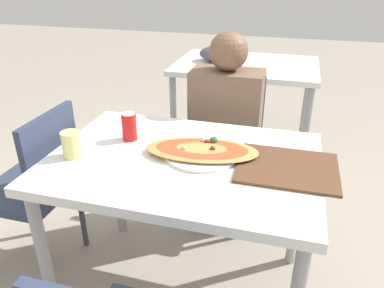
# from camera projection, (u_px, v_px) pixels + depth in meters

# --- Properties ---
(ground_plane) EXTENTS (14.00, 14.00, 0.00)m
(ground_plane) POSITION_uv_depth(u_px,v_px,m) (185.00, 288.00, 1.86)
(ground_plane) COLOR #9E9384
(dining_table) EXTENTS (1.10, 0.79, 0.74)m
(dining_table) POSITION_uv_depth(u_px,v_px,m) (183.00, 175.00, 1.57)
(dining_table) COLOR white
(dining_table) RESTS_ON ground_plane
(chair_far_seated) EXTENTS (0.40, 0.40, 0.87)m
(chair_far_seated) POSITION_uv_depth(u_px,v_px,m) (228.00, 140.00, 2.25)
(chair_far_seated) COLOR #2D3851
(chair_far_seated) RESTS_ON ground_plane
(chair_side_left) EXTENTS (0.40, 0.40, 0.87)m
(chair_side_left) POSITION_uv_depth(u_px,v_px,m) (37.00, 183.00, 1.81)
(chair_side_left) COLOR #2D3851
(chair_side_left) RESTS_ON ground_plane
(person_seated) EXTENTS (0.38, 0.24, 1.15)m
(person_seated) POSITION_uv_depth(u_px,v_px,m) (225.00, 119.00, 2.07)
(person_seated) COLOR #2D2D38
(person_seated) RESTS_ON ground_plane
(pizza_main) EXTENTS (0.49, 0.31, 0.06)m
(pizza_main) POSITION_uv_depth(u_px,v_px,m) (202.00, 151.00, 1.55)
(pizza_main) COLOR white
(pizza_main) RESTS_ON dining_table
(soda_can) EXTENTS (0.07, 0.07, 0.12)m
(soda_can) POSITION_uv_depth(u_px,v_px,m) (129.00, 127.00, 1.66)
(soda_can) COLOR red
(soda_can) RESTS_ON dining_table
(drink_glass) EXTENTS (0.08, 0.08, 0.11)m
(drink_glass) POSITION_uv_depth(u_px,v_px,m) (71.00, 144.00, 1.52)
(drink_glass) COLOR #E0DB7F
(drink_glass) RESTS_ON dining_table
(serving_tray) EXTENTS (0.38, 0.32, 0.01)m
(serving_tray) POSITION_uv_depth(u_px,v_px,m) (287.00, 168.00, 1.45)
(serving_tray) COLOR brown
(serving_tray) RESTS_ON dining_table
(background_table) EXTENTS (1.10, 0.80, 0.86)m
(background_table) POSITION_uv_depth(u_px,v_px,m) (241.00, 70.00, 2.98)
(background_table) COLOR white
(background_table) RESTS_ON ground_plane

